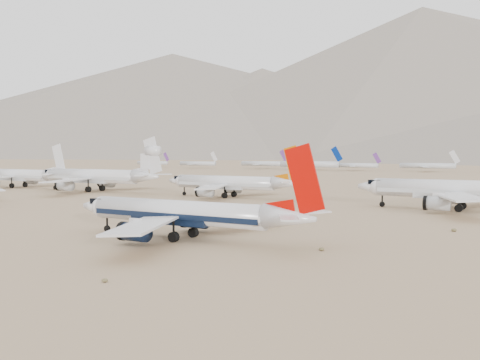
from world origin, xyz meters
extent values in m
plane|color=#997859|center=(0.00, 0.00, 0.00)|extent=(7000.00, 7000.00, 0.00)
cylinder|color=silver|center=(0.02, -0.26, 4.44)|extent=(32.66, 3.86, 3.86)
cube|color=black|center=(0.02, -0.26, 3.96)|extent=(32.01, 3.92, 0.87)
sphere|color=silver|center=(-16.31, -0.26, 4.44)|extent=(3.86, 3.86, 3.86)
cube|color=black|center=(-16.89, -0.26, 5.50)|extent=(2.70, 2.51, 0.97)
cone|color=silver|center=(20.21, -0.26, 4.73)|extent=(8.17, 3.86, 3.86)
cube|color=silver|center=(2.55, -11.72, 3.76)|extent=(12.61, 19.88, 0.60)
cube|color=silver|center=(21.80, -4.01, 5.21)|extent=(5.18, 6.78, 0.23)
cylinder|color=black|center=(-1.79, -8.29, 2.02)|extent=(4.54, 2.78, 2.78)
cube|color=silver|center=(2.55, 11.20, 3.76)|extent=(12.61, 19.88, 0.60)
cube|color=silver|center=(21.80, 3.50, 5.21)|extent=(5.18, 6.78, 0.23)
cylinder|color=black|center=(-1.79, 7.77, 2.02)|extent=(4.54, 2.78, 2.78)
cube|color=#BE0600|center=(22.48, -0.26, 10.36)|extent=(6.19, 0.31, 10.20)
cylinder|color=black|center=(-15.34, -0.26, 0.58)|extent=(1.16, 0.48, 1.16)
cylinder|color=black|center=(1.39, -2.96, 0.81)|extent=(1.62, 0.97, 1.62)
cylinder|color=black|center=(1.39, 2.44, 0.81)|extent=(1.62, 0.97, 1.62)
cylinder|color=silver|center=(32.81, 67.80, 5.20)|extent=(37.18, 4.52, 4.52)
cube|color=silver|center=(32.81, 67.80, 4.63)|extent=(36.44, 4.59, 1.02)
sphere|color=silver|center=(14.22, 67.80, 5.20)|extent=(4.52, 4.52, 4.52)
cube|color=black|center=(13.54, 67.80, 6.44)|extent=(3.16, 2.94, 1.13)
cube|color=silver|center=(35.68, 54.69, 4.41)|extent=(14.36, 22.63, 0.70)
cylinder|color=silver|center=(30.75, 58.60, 2.37)|extent=(5.16, 3.25, 3.25)
cube|color=silver|center=(35.68, 80.90, 4.41)|extent=(14.36, 22.63, 0.70)
cylinder|color=silver|center=(30.75, 77.00, 2.37)|extent=(5.16, 3.25, 3.25)
cylinder|color=black|center=(15.35, 67.80, 0.68)|extent=(1.36, 0.56, 1.36)
cylinder|color=black|center=(34.36, 64.63, 0.95)|extent=(1.90, 1.13, 1.90)
cylinder|color=black|center=(34.36, 70.96, 0.95)|extent=(1.90, 1.13, 1.90)
cylinder|color=silver|center=(-34.89, 71.93, 4.75)|extent=(33.76, 4.13, 4.13)
cube|color=silver|center=(-34.89, 71.93, 4.23)|extent=(33.09, 4.19, 0.93)
sphere|color=silver|center=(-51.77, 71.93, 4.75)|extent=(4.13, 4.13, 4.13)
cube|color=black|center=(-52.39, 71.93, 5.88)|extent=(2.89, 2.68, 1.03)
cone|color=silver|center=(-14.02, 71.93, 5.05)|extent=(8.44, 4.13, 4.13)
cube|color=silver|center=(-32.28, 60.02, 4.02)|extent=(13.04, 20.55, 0.64)
cube|color=silver|center=(-12.38, 68.03, 5.57)|extent=(5.36, 7.01, 0.25)
cylinder|color=silver|center=(-36.77, 63.57, 2.16)|extent=(4.69, 2.97, 2.97)
cube|color=silver|center=(-32.28, 83.84, 4.02)|extent=(13.04, 20.55, 0.64)
cube|color=silver|center=(-12.38, 75.83, 5.57)|extent=(5.36, 7.01, 0.25)
cylinder|color=silver|center=(-36.77, 80.30, 2.16)|extent=(4.69, 2.97, 2.97)
cube|color=#CB5D00|center=(-11.68, 71.93, 10.91)|extent=(6.40, 0.33, 10.54)
cylinder|color=black|center=(-50.74, 71.93, 0.62)|extent=(1.24, 0.52, 1.24)
cylinder|color=black|center=(-33.48, 69.04, 0.87)|extent=(1.73, 1.03, 1.73)
cylinder|color=black|center=(-33.48, 74.82, 0.87)|extent=(1.73, 1.03, 1.73)
cylinder|color=silver|center=(-89.95, 69.57, 5.61)|extent=(40.77, 4.88, 4.88)
cube|color=silver|center=(-89.95, 69.57, 5.00)|extent=(39.96, 4.95, 1.10)
sphere|color=silver|center=(-110.34, 69.57, 5.61)|extent=(4.88, 4.88, 4.88)
cube|color=black|center=(-111.07, 69.57, 6.96)|extent=(3.42, 3.17, 1.22)
cone|color=silver|center=(-64.75, 69.57, 5.98)|extent=(10.19, 4.88, 4.88)
cube|color=silver|center=(-86.80, 55.24, 4.76)|extent=(15.75, 24.81, 0.76)
cube|color=silver|center=(-62.77, 64.88, 6.59)|extent=(6.47, 8.46, 0.29)
cylinder|color=silver|center=(-92.22, 59.52, 2.56)|extent=(5.66, 3.51, 3.51)
cube|color=silver|center=(-86.80, 83.91, 4.76)|extent=(15.75, 24.81, 0.76)
cube|color=silver|center=(-62.77, 74.27, 6.59)|extent=(6.47, 8.46, 0.29)
cylinder|color=silver|center=(-92.22, 79.63, 2.56)|extent=(5.66, 3.51, 3.51)
cube|color=silver|center=(-61.92, 69.57, 13.02)|extent=(7.73, 0.39, 12.73)
cylinder|color=silver|center=(-61.64, 69.57, 14.60)|extent=(5.10, 3.16, 3.16)
cylinder|color=black|center=(-109.12, 69.57, 0.73)|extent=(1.46, 0.61, 1.46)
cylinder|color=black|center=(-88.25, 66.16, 1.03)|extent=(2.05, 1.22, 2.05)
cylinder|color=black|center=(-88.25, 72.99, 1.03)|extent=(2.05, 1.22, 2.05)
cylinder|color=silver|center=(-132.42, 70.18, 5.11)|extent=(36.18, 4.45, 4.45)
cube|color=silver|center=(-132.42, 70.18, 4.56)|extent=(35.46, 4.51, 1.00)
cone|color=silver|center=(-110.05, 70.18, 5.45)|extent=(9.05, 4.45, 4.45)
cube|color=silver|center=(-108.29, 66.00, 6.00)|extent=(5.74, 7.51, 0.27)
cube|color=silver|center=(-129.62, 82.96, 4.33)|extent=(13.97, 22.02, 0.68)
cube|color=silver|center=(-108.29, 74.37, 6.00)|extent=(5.74, 7.51, 0.27)
cylinder|color=silver|center=(-134.43, 79.16, 2.33)|extent=(5.03, 3.20, 3.20)
cube|color=silver|center=(-107.54, 70.18, 11.72)|extent=(6.86, 0.36, 11.30)
cylinder|color=black|center=(-130.91, 67.07, 0.93)|extent=(1.87, 1.11, 1.87)
cylinder|color=black|center=(-130.91, 73.30, 0.93)|extent=(1.87, 1.11, 1.87)
cylinder|color=silver|center=(-268.72, 322.61, 4.10)|extent=(34.42, 3.40, 3.40)
cube|color=#67338D|center=(-252.52, 322.61, 9.85)|extent=(6.85, 0.34, 8.63)
cube|color=silver|center=(-268.72, 313.70, 3.59)|extent=(9.07, 15.84, 0.34)
cube|color=silver|center=(-268.72, 331.51, 3.59)|extent=(9.07, 15.84, 0.34)
cylinder|color=silver|center=(-213.62, 316.93, 4.20)|extent=(36.40, 3.60, 3.60)
cube|color=silver|center=(-196.49, 316.93, 10.28)|extent=(7.25, 0.36, 9.13)
cube|color=silver|center=(-213.62, 307.51, 3.66)|extent=(9.59, 16.75, 0.36)
cube|color=silver|center=(-213.62, 326.35, 3.66)|extent=(9.59, 16.75, 0.36)
cylinder|color=silver|center=(-157.40, 333.42, 4.44)|extent=(41.19, 4.07, 4.07)
cube|color=#67338D|center=(-138.02, 333.42, 11.32)|extent=(8.20, 0.41, 10.33)
cube|color=silver|center=(-157.40, 322.76, 3.82)|extent=(10.85, 18.96, 0.41)
cube|color=silver|center=(-157.40, 344.09, 3.82)|extent=(10.85, 18.96, 0.41)
cylinder|color=silver|center=(-108.00, 315.67, 4.75)|extent=(47.64, 4.71, 4.71)
cube|color=navy|center=(-85.58, 315.67, 12.71)|extent=(9.49, 0.47, 11.95)
cube|color=silver|center=(-108.00, 303.35, 4.05)|extent=(12.55, 21.93, 0.47)
cube|color=silver|center=(-108.00, 328.00, 4.05)|extent=(12.55, 21.93, 0.47)
cylinder|color=silver|center=(-74.07, 325.95, 4.09)|extent=(34.17, 3.38, 3.38)
cube|color=#67338D|center=(-57.99, 325.95, 9.80)|extent=(6.80, 0.34, 8.57)
cube|color=silver|center=(-74.07, 317.11, 3.58)|extent=(9.00, 15.73, 0.34)
cube|color=silver|center=(-74.07, 334.80, 3.58)|extent=(9.00, 15.73, 0.34)
cylinder|color=silver|center=(-22.77, 331.08, 4.33)|extent=(38.97, 3.85, 3.85)
cube|color=silver|center=(-4.43, 331.08, 10.84)|extent=(7.76, 0.39, 9.78)
cube|color=silver|center=(-22.77, 320.99, 3.75)|extent=(10.27, 17.94, 0.39)
cube|color=silver|center=(-22.77, 341.17, 3.75)|extent=(10.27, 17.94, 0.39)
cone|color=slate|center=(-1900.00, 1520.00, 130.00)|extent=(1456.00, 1456.00, 260.00)
cone|color=slate|center=(-1300.00, 1720.00, 210.00)|extent=(3024.00, 3024.00, 420.00)
cone|color=slate|center=(-800.00, 1560.00, 150.00)|extent=(1800.00, 1800.00, 300.00)
cone|color=slate|center=(-300.00, 1690.00, 235.00)|extent=(2444.00, 2444.00, 470.00)
cone|color=slate|center=(-1500.00, 1100.00, 60.00)|extent=(1080.00, 1080.00, 120.00)
cone|color=slate|center=(-700.00, 1100.00, 47.50)|extent=(855.00, 855.00, 95.00)
ellipsoid|color=brown|center=(-30.40, 14.40, 0.29)|extent=(0.98, 0.98, 0.54)
ellipsoid|color=brown|center=(10.70, -27.70, 0.21)|extent=(0.70, 0.70, 0.39)
ellipsoid|color=brown|center=(24.40, 1.60, 0.25)|extent=(0.84, 0.84, 0.46)
ellipsoid|color=brown|center=(38.10, 30.90, 0.29)|extent=(0.98, 0.98, 0.54)
ellipsoid|color=brown|center=(-32.88, 35.74, 0.23)|extent=(0.77, 0.77, 0.42)
camera|label=1|loc=(52.20, -70.22, 14.20)|focal=40.00mm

